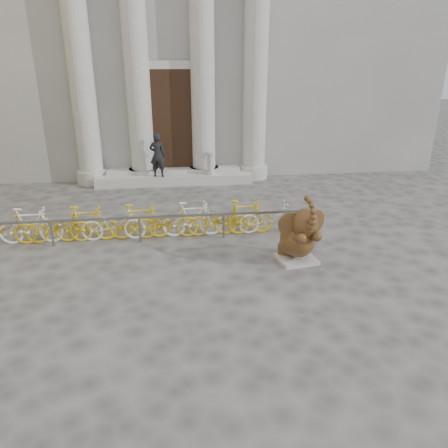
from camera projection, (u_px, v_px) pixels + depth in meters
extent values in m
plane|color=#474442|center=(182.00, 314.00, 8.48)|extent=(80.00, 80.00, 0.00)
cube|color=gray|center=(168.00, 24.00, 20.17)|extent=(22.00, 10.00, 12.00)
cube|color=black|center=(172.00, 121.00, 16.82)|extent=(2.40, 0.16, 4.00)
cylinder|color=#A8A59E|center=(81.00, 75.00, 15.73)|extent=(0.90, 0.90, 8.00)
cylinder|color=#A8A59E|center=(137.00, 75.00, 15.95)|extent=(0.90, 0.90, 8.00)
cylinder|color=#A8A59E|center=(203.00, 75.00, 16.22)|extent=(0.90, 0.90, 8.00)
cylinder|color=#A8A59E|center=(255.00, 74.00, 16.44)|extent=(0.90, 0.90, 8.00)
cube|color=#A8A59E|center=(175.00, 178.00, 17.11)|extent=(6.00, 1.20, 0.36)
cube|color=#A8A59E|center=(297.00, 259.00, 10.66)|extent=(1.00, 0.93, 0.09)
ellipsoid|color=black|center=(294.00, 244.00, 10.72)|extent=(0.85, 0.82, 0.56)
ellipsoid|color=black|center=(298.00, 238.00, 10.47)|extent=(1.01, 1.18, 0.92)
cylinder|color=black|center=(283.00, 249.00, 10.81)|extent=(0.30, 0.30, 0.23)
cylinder|color=black|center=(300.00, 247.00, 10.94)|extent=(0.30, 0.30, 0.23)
cylinder|color=black|center=(297.00, 238.00, 10.04)|extent=(0.30, 0.55, 0.35)
cylinder|color=black|center=(312.00, 236.00, 10.14)|extent=(0.30, 0.55, 0.35)
ellipsoid|color=black|center=(305.00, 223.00, 10.01)|extent=(0.68, 0.65, 0.70)
cylinder|color=black|center=(291.00, 224.00, 10.04)|extent=(0.60, 0.13, 0.60)
cylinder|color=black|center=(315.00, 222.00, 10.19)|extent=(0.55, 0.32, 0.60)
cone|color=beige|center=(304.00, 232.00, 9.87)|extent=(0.14, 0.21, 0.09)
cone|color=beige|center=(312.00, 231.00, 9.93)|extent=(0.08, 0.21, 0.09)
cube|color=slate|center=(139.00, 218.00, 11.48)|extent=(9.03, 0.06, 0.06)
cylinder|color=slate|center=(52.00, 234.00, 11.36)|extent=(0.06, 0.06, 0.70)
cylinder|color=slate|center=(140.00, 230.00, 11.61)|extent=(0.06, 0.06, 0.70)
cylinder|color=slate|center=(224.00, 226.00, 11.86)|extent=(0.06, 0.06, 0.70)
cylinder|color=slate|center=(297.00, 223.00, 12.09)|extent=(0.06, 0.06, 0.70)
imported|color=gold|center=(2.00, 227.00, 11.39)|extent=(1.70, 0.50, 1.00)
imported|color=white|center=(30.00, 226.00, 11.47)|extent=(1.66, 0.47, 1.00)
imported|color=gold|center=(58.00, 225.00, 11.55)|extent=(1.70, 0.50, 1.00)
imported|color=gold|center=(86.00, 224.00, 11.63)|extent=(1.66, 0.47, 1.00)
imported|color=white|center=(113.00, 222.00, 11.71)|extent=(1.70, 0.50, 1.00)
imported|color=gold|center=(140.00, 221.00, 11.79)|extent=(1.66, 0.47, 1.00)
imported|color=gold|center=(166.00, 220.00, 11.87)|extent=(1.70, 0.50, 1.00)
imported|color=white|center=(193.00, 219.00, 11.94)|extent=(1.66, 0.47, 1.00)
imported|color=gold|center=(218.00, 218.00, 12.02)|extent=(1.70, 0.50, 1.00)
imported|color=gold|center=(244.00, 217.00, 12.10)|extent=(1.66, 0.47, 1.00)
imported|color=white|center=(269.00, 216.00, 12.18)|extent=(1.70, 0.50, 1.00)
imported|color=black|center=(158.00, 155.00, 16.35)|extent=(0.67, 0.51, 1.64)
cylinder|color=#A8A59E|center=(211.00, 173.00, 16.90)|extent=(0.36, 0.36, 0.11)
cylinder|color=#A8A59E|center=(211.00, 164.00, 16.77)|extent=(0.25, 0.25, 0.81)
cylinder|color=#A8A59E|center=(211.00, 153.00, 16.61)|extent=(0.36, 0.36, 0.09)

